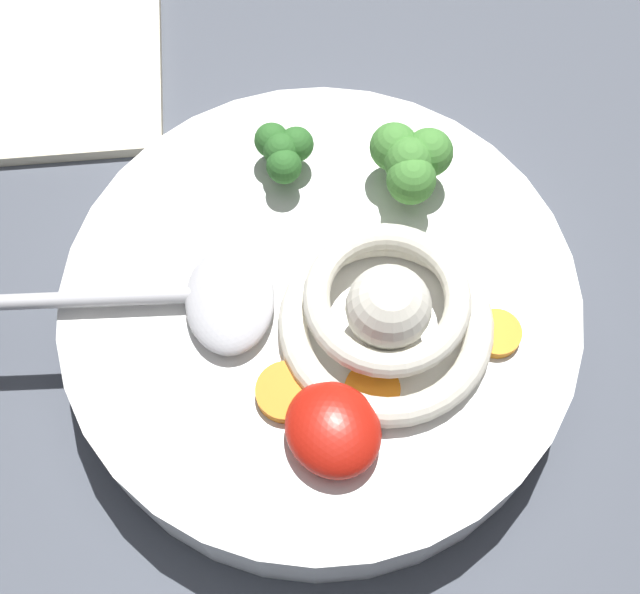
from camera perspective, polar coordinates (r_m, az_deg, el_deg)
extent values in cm
cube|color=#474C56|center=(51.14, -0.67, -1.12)|extent=(107.23, 107.23, 3.23)
cylinder|color=white|center=(46.65, 0.00, -1.28)|extent=(26.27, 26.27, 4.83)
cylinder|color=gold|center=(46.47, 0.00, -1.18)|extent=(23.12, 23.12, 4.44)
torus|color=silver|center=(43.18, 4.24, -1.72)|extent=(10.48, 10.48, 1.45)
torus|color=silver|center=(42.47, 4.33, -0.08)|extent=(11.23, 11.23, 1.30)
sphere|color=silver|center=(41.47, 4.41, -0.67)|extent=(4.07, 4.07, 4.07)
ellipsoid|color=#B7B7BC|center=(43.89, -6.01, 0.22)|extent=(7.40, 6.83, 1.60)
cylinder|color=#B7B7BC|center=(45.16, -15.52, -0.16)|extent=(8.26, 13.35, 0.80)
ellipsoid|color=#B2190F|center=(40.84, 0.84, -8.49)|extent=(4.76, 4.28, 2.14)
cylinder|color=#7A9E60|center=(47.15, 5.49, 7.29)|extent=(1.29, 1.29, 1.38)
sphere|color=#478938|center=(45.53, 5.70, 8.62)|extent=(2.53, 2.53, 2.53)
sphere|color=#478938|center=(46.26, 4.77, 9.56)|extent=(2.53, 2.53, 2.53)
sphere|color=#478938|center=(44.98, 6.06, 7.25)|extent=(2.53, 2.53, 2.53)
sphere|color=#478938|center=(46.18, 6.97, 9.17)|extent=(2.53, 2.53, 2.53)
cylinder|color=#7A9E60|center=(47.77, -2.45, 8.36)|extent=(0.94, 0.94, 1.01)
sphere|color=#2D6628|center=(46.59, -2.52, 9.35)|extent=(1.85, 1.85, 1.85)
sphere|color=#2D6628|center=(47.20, -3.11, 10.00)|extent=(1.85, 1.85, 1.85)
sphere|color=#2D6628|center=(46.15, -2.32, 8.38)|extent=(1.85, 1.85, 1.85)
sphere|color=#2D6628|center=(46.96, -1.54, 9.76)|extent=(1.85, 1.85, 1.85)
cylinder|color=orange|center=(44.16, 11.23, -2.31)|extent=(2.42, 2.42, 0.59)
cylinder|color=orange|center=(42.41, 3.37, -5.96)|extent=(2.66, 2.66, 0.44)
cylinder|color=orange|center=(42.20, -2.18, -6.11)|extent=(2.92, 2.92, 0.69)
cube|color=beige|center=(61.19, -15.24, 15.11)|extent=(19.82, 17.18, 0.80)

